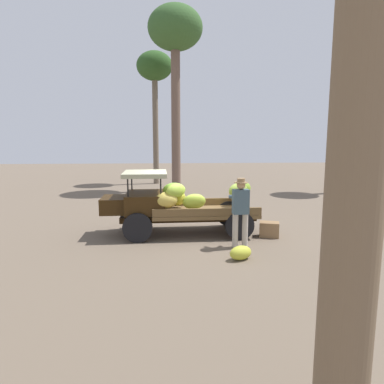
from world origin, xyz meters
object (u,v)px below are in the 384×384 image
farmer (240,208)px  wooden_crate (269,229)px  loose_banana_bunch (241,253)px  truck (175,203)px

farmer → wooden_crate: size_ratio=3.31×
loose_banana_bunch → truck: bearing=-58.3°
wooden_crate → farmer: bearing=40.0°
truck → loose_banana_bunch: bearing=120.5°
truck → loose_banana_bunch: 2.85m
wooden_crate → loose_banana_bunch: (1.21, 1.81, -0.05)m
farmer → loose_banana_bunch: (0.18, 0.95, -0.86)m
truck → wooden_crate: (-2.66, 0.53, -0.70)m
wooden_crate → loose_banana_bunch: wooden_crate is taller
truck → loose_banana_bunch: truck is taller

